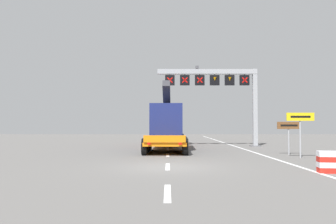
{
  "coord_description": "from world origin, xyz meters",
  "views": [
    {
      "loc": [
        -0.0,
        -15.88,
        1.98
      ],
      "look_at": [
        0.02,
        12.51,
        3.07
      ],
      "focal_mm": 36.0,
      "sensor_mm": 36.0,
      "label": 1
    }
  ],
  "objects": [
    {
      "name": "ground",
      "position": [
        0.0,
        0.0,
        0.0
      ],
      "size": [
        112.0,
        112.0,
        0.0
      ],
      "primitive_type": "plane",
      "color": "slate"
    },
    {
      "name": "crash_barrier_striped",
      "position": [
        6.71,
        -1.95,
        0.45
      ],
      "size": [
        1.06,
        0.64,
        0.9
      ],
      "color": "red",
      "rests_on": "ground"
    },
    {
      "name": "lane_markings",
      "position": [
        -0.01,
        21.62,
        0.01
      ],
      "size": [
        0.2,
        57.84,
        0.01
      ],
      "color": "silver",
      "rests_on": "ground"
    },
    {
      "name": "overhead_lane_gantry",
      "position": [
        4.89,
        15.23,
        5.7
      ],
      "size": [
        9.48,
        0.9,
        7.47
      ],
      "color": "#9EA0A5",
      "rests_on": "ground"
    },
    {
      "name": "tourist_info_sign_brown",
      "position": [
        7.99,
        6.37,
        1.67
      ],
      "size": [
        1.55,
        0.15,
        2.18
      ],
      "color": "#9EA0A5",
      "rests_on": "ground"
    },
    {
      "name": "exit_sign_yellow",
      "position": [
        7.9,
        4.21,
        2.07
      ],
      "size": [
        1.65,
        0.15,
        2.71
      ],
      "color": "#9EA0A5",
      "rests_on": "ground"
    },
    {
      "name": "heavy_haul_truck_orange",
      "position": [
        -0.02,
        13.5,
        1.99
      ],
      "size": [
        3.29,
        14.11,
        5.3
      ],
      "color": "orange",
      "rests_on": "ground"
    },
    {
      "name": "edge_line_right",
      "position": [
        6.2,
        12.0,
        0.01
      ],
      "size": [
        0.2,
        63.0,
        0.01
      ],
      "primitive_type": "cube",
      "color": "silver",
      "rests_on": "ground"
    }
  ]
}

